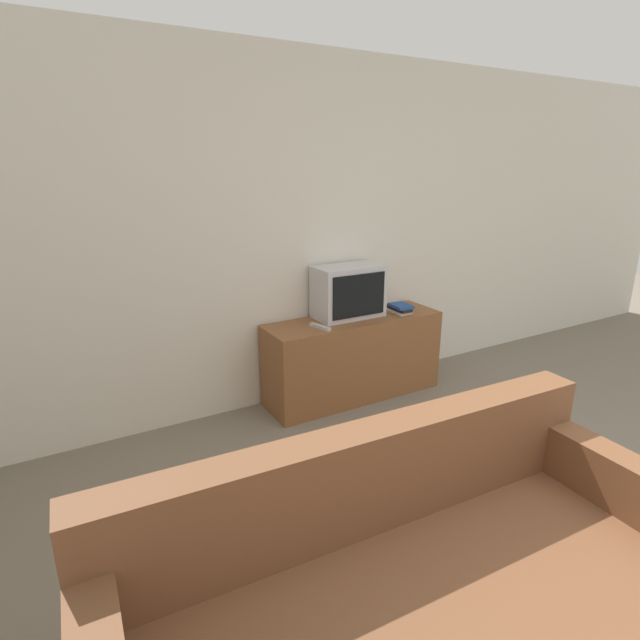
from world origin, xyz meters
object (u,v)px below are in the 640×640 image
object	(u,v)px
book_stack	(400,308)
couch	(422,629)
television	(348,292)
remote_on_stand	(320,327)
tv_stand	(353,357)

from	to	relation	value
book_stack	couch	bearing A→B (deg)	-126.59
television	remote_on_stand	world-z (taller)	television
television	book_stack	bearing A→B (deg)	-15.74
television	couch	distance (m)	2.54
television	remote_on_stand	bearing A→B (deg)	-156.42
television	couch	xyz separation A→B (m)	(-1.12, -2.20, -0.57)
tv_stand	remote_on_stand	size ratio (longest dim) A/B	7.25
tv_stand	television	world-z (taller)	television
book_stack	remote_on_stand	bearing A→B (deg)	-177.72
couch	book_stack	bearing A→B (deg)	56.26
television	book_stack	size ratio (longest dim) A/B	2.46
couch	remote_on_stand	world-z (taller)	couch
couch	book_stack	distance (m)	2.63
book_stack	remote_on_stand	distance (m)	0.77
remote_on_stand	couch	bearing A→B (deg)	-110.79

